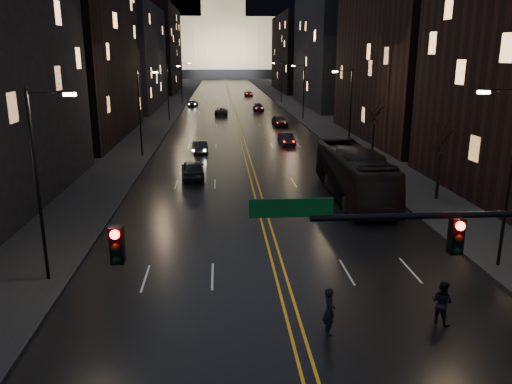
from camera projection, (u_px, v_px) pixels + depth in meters
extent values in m
cube|color=black|center=(229.00, 94.00, 139.73)|extent=(20.00, 320.00, 0.02)
cube|color=black|center=(179.00, 94.00, 138.74)|extent=(8.00, 320.00, 0.16)
cube|color=black|center=(279.00, 93.00, 140.69)|extent=(8.00, 320.00, 0.16)
cube|color=orange|center=(229.00, 94.00, 139.73)|extent=(0.62, 320.00, 0.01)
cube|color=black|center=(70.00, 25.00, 61.46)|extent=(12.00, 30.00, 28.00)
cube|color=black|center=(127.00, 57.00, 99.07)|extent=(12.00, 34.00, 20.00)
cube|color=black|center=(156.00, 50.00, 144.72)|extent=(12.00, 40.00, 24.00)
cube|color=black|center=(336.00, 42.00, 101.22)|extent=(12.00, 34.00, 26.00)
cube|color=black|center=(299.00, 53.00, 147.92)|extent=(12.00, 40.00, 22.00)
cube|color=black|center=(224.00, 73.00, 254.64)|extent=(90.00, 50.00, 4.00)
cube|color=#EECE8A|center=(224.00, 44.00, 250.95)|extent=(80.00, 36.00, 24.00)
cylinder|color=#F5E39E|center=(223.00, 2.00, 245.66)|extent=(22.00, 22.00, 16.00)
cube|color=black|center=(117.00, 245.00, 12.82)|extent=(0.35, 0.30, 1.00)
cube|color=black|center=(456.00, 236.00, 13.45)|extent=(0.35, 0.30, 1.00)
sphere|color=#FF0705|center=(115.00, 235.00, 12.55)|extent=(0.24, 0.24, 0.24)
sphere|color=#FF0705|center=(460.00, 226.00, 13.18)|extent=(0.24, 0.24, 0.24)
cube|color=#053F14|center=(291.00, 208.00, 12.89)|extent=(2.20, 0.06, 0.50)
cylinder|color=black|center=(509.00, 181.00, 23.88)|extent=(0.16, 0.16, 9.00)
cylinder|color=black|center=(503.00, 90.00, 22.68)|extent=(1.80, 0.10, 0.10)
cube|color=#FFCD99|center=(484.00, 92.00, 22.65)|extent=(0.50, 0.25, 0.15)
cylinder|color=black|center=(38.00, 190.00, 22.34)|extent=(0.16, 0.16, 9.00)
cylinder|color=black|center=(48.00, 92.00, 21.27)|extent=(1.80, 0.10, 0.10)
cube|color=#FFCD99|center=(70.00, 94.00, 21.36)|extent=(0.50, 0.25, 0.15)
cylinder|color=black|center=(350.00, 112.00, 52.74)|extent=(0.16, 0.16, 9.00)
cylinder|color=black|center=(344.00, 71.00, 51.54)|extent=(1.80, 0.10, 0.10)
cube|color=#FFCD99|center=(335.00, 72.00, 51.50)|extent=(0.50, 0.25, 0.15)
cylinder|color=black|center=(140.00, 114.00, 51.20)|extent=(0.16, 0.16, 9.00)
cylinder|color=black|center=(146.00, 71.00, 50.13)|extent=(1.80, 0.10, 0.10)
cube|color=#FFCD99|center=(155.00, 72.00, 50.22)|extent=(0.50, 0.25, 0.15)
cylinder|color=black|center=(304.00, 92.00, 81.60)|extent=(0.16, 0.16, 9.00)
cylinder|color=black|center=(299.00, 65.00, 80.40)|extent=(1.80, 0.10, 0.10)
cube|color=#FFCD99|center=(293.00, 66.00, 80.36)|extent=(0.50, 0.25, 0.15)
cylinder|color=black|center=(168.00, 93.00, 80.06)|extent=(0.16, 0.16, 9.00)
cylinder|color=black|center=(173.00, 66.00, 78.99)|extent=(1.80, 0.10, 0.10)
cube|color=#FFCD99|center=(178.00, 66.00, 79.08)|extent=(0.50, 0.25, 0.15)
cylinder|color=black|center=(281.00, 83.00, 110.46)|extent=(0.16, 0.16, 9.00)
cylinder|color=black|center=(278.00, 63.00, 109.26)|extent=(1.80, 0.10, 0.10)
cube|color=#FFCD99|center=(273.00, 63.00, 109.22)|extent=(0.50, 0.25, 0.15)
cylinder|color=black|center=(181.00, 83.00, 108.92)|extent=(0.16, 0.16, 9.00)
cylinder|color=black|center=(185.00, 63.00, 107.85)|extent=(1.80, 0.10, 0.10)
cube|color=#FFCD99|center=(189.00, 63.00, 107.94)|extent=(0.50, 0.25, 0.15)
cylinder|color=black|center=(438.00, 177.00, 36.29)|extent=(0.24, 0.24, 3.50)
cylinder|color=black|center=(373.00, 141.00, 51.68)|extent=(0.24, 0.24, 3.50)
imported|color=black|center=(354.00, 174.00, 36.88)|extent=(3.22, 13.39, 3.72)
imported|color=black|center=(192.00, 169.00, 43.24)|extent=(2.25, 4.88, 1.62)
imported|color=black|center=(200.00, 147.00, 54.26)|extent=(1.98, 4.42, 1.41)
imported|color=black|center=(221.00, 111.00, 89.66)|extent=(2.46, 4.90, 1.33)
imported|color=black|center=(193.00, 104.00, 104.07)|extent=(2.34, 4.69, 1.31)
imported|color=black|center=(287.00, 139.00, 59.46)|extent=(1.70, 4.26, 1.38)
imported|color=black|center=(280.00, 121.00, 75.27)|extent=(2.33, 4.85, 1.60)
imported|color=black|center=(258.00, 107.00, 95.95)|extent=(2.00, 4.75, 1.37)
imported|color=black|center=(249.00, 94.00, 131.03)|extent=(2.17, 4.61, 1.27)
imported|color=black|center=(329.00, 311.00, 18.89)|extent=(0.51, 0.73, 1.90)
imported|color=black|center=(442.00, 302.00, 19.66)|extent=(0.91, 0.99, 1.81)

